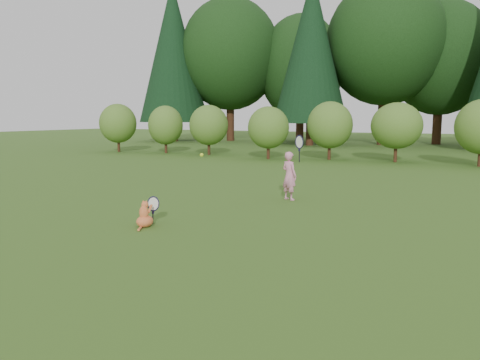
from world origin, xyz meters
The scene contains 6 objects.
ground centered at (0.00, 0.00, 0.00)m, with size 100.00×100.00×0.00m, color #285016.
shrub_row centered at (0.00, 13.00, 1.40)m, with size 28.00×3.00×2.80m, color #4E6E22, non-canonical shape.
woodland_backdrop centered at (0.00, 23.00, 7.50)m, with size 48.00×10.00×15.00m, color black, non-canonical shape.
child centered at (0.45, 2.85, 0.59)m, with size 0.65×0.43×1.69m.
cat centered at (-0.86, -0.81, 0.24)m, with size 0.34×0.62×0.65m.
tennis_ball centered at (-0.15, -0.04, 1.24)m, with size 0.07×0.07×0.07m.
Camera 1 is at (4.29, -7.23, 1.93)m, focal length 35.00 mm.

